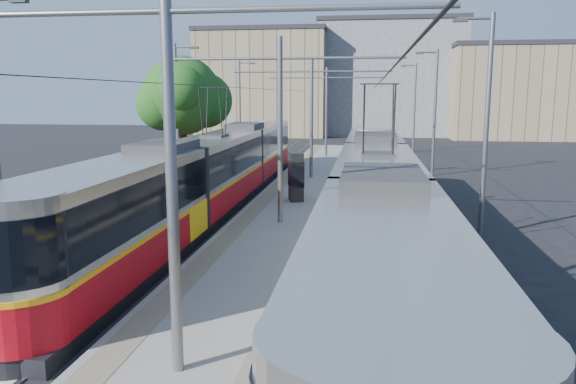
# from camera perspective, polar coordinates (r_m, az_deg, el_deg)

# --- Properties ---
(ground) EXTENTS (160.00, 160.00, 0.00)m
(ground) POSITION_cam_1_polar(r_m,az_deg,el_deg) (14.39, -5.75, -11.28)
(ground) COLOR black
(ground) RESTS_ON ground
(platform) EXTENTS (4.00, 50.00, 0.30)m
(platform) POSITION_cam_1_polar(r_m,az_deg,el_deg) (30.61, 1.80, 0.40)
(platform) COLOR gray
(platform) RESTS_ON ground
(tactile_strip_left) EXTENTS (0.70, 50.00, 0.01)m
(tactile_strip_left) POSITION_cam_1_polar(r_m,az_deg,el_deg) (30.78, -0.88, 0.75)
(tactile_strip_left) COLOR gray
(tactile_strip_left) RESTS_ON platform
(tactile_strip_right) EXTENTS (0.70, 50.00, 0.01)m
(tactile_strip_right) POSITION_cam_1_polar(r_m,az_deg,el_deg) (30.47, 4.51, 0.63)
(tactile_strip_right) COLOR gray
(tactile_strip_right) RESTS_ON platform
(rails) EXTENTS (8.71, 70.00, 0.03)m
(rails) POSITION_cam_1_polar(r_m,az_deg,el_deg) (30.63, 1.80, 0.15)
(rails) COLOR gray
(rails) RESTS_ON ground
(track_arrow) EXTENTS (1.20, 5.00, 0.01)m
(track_arrow) POSITION_cam_1_polar(r_m,az_deg,el_deg) (13.20, -24.95, -14.17)
(track_arrow) COLOR silver
(track_arrow) RESTS_ON ground
(tram_left) EXTENTS (2.43, 32.26, 5.50)m
(tram_left) POSITION_cam_1_polar(r_m,az_deg,el_deg) (25.90, -7.42, 2.07)
(tram_left) COLOR black
(tram_left) RESTS_ON ground
(tram_right) EXTENTS (2.43, 28.73, 5.50)m
(tram_right) POSITION_cam_1_polar(r_m,az_deg,el_deg) (17.86, 8.96, -0.97)
(tram_right) COLOR black
(tram_right) RESTS_ON ground
(catenary) EXTENTS (9.20, 70.00, 7.00)m
(catenary) POSITION_cam_1_polar(r_m,az_deg,el_deg) (27.38, 1.19, 8.49)
(catenary) COLOR slate
(catenary) RESTS_ON platform
(street_lamps) EXTENTS (15.18, 38.22, 8.00)m
(street_lamps) POSITION_cam_1_polar(r_m,az_deg,el_deg) (34.19, 2.57, 8.18)
(street_lamps) COLOR slate
(street_lamps) RESTS_ON ground
(shelter) EXTENTS (0.88, 1.15, 2.25)m
(shelter) POSITION_cam_1_polar(r_m,az_deg,el_deg) (26.01, 0.82, 1.68)
(shelter) COLOR black
(shelter) RESTS_ON platform
(tree) EXTENTS (5.12, 4.73, 7.44)m
(tree) POSITION_cam_1_polar(r_m,az_deg,el_deg) (34.17, -10.12, 9.46)
(tree) COLOR #382314
(tree) RESTS_ON ground
(building_left) EXTENTS (16.32, 12.24, 13.27)m
(building_left) POSITION_cam_1_polar(r_m,az_deg,el_deg) (74.23, -2.31, 10.98)
(building_left) COLOR gray
(building_left) RESTS_ON ground
(building_centre) EXTENTS (18.36, 14.28, 14.55)m
(building_centre) POSITION_cam_1_polar(r_m,az_deg,el_deg) (77.10, 10.26, 11.27)
(building_centre) COLOR gray
(building_centre) RESTS_ON ground
(building_right) EXTENTS (14.28, 10.20, 11.10)m
(building_right) POSITION_cam_1_polar(r_m,az_deg,el_deg) (72.97, 21.60, 9.48)
(building_right) COLOR gray
(building_right) RESTS_ON ground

